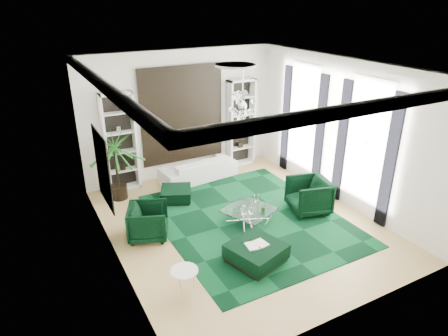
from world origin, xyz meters
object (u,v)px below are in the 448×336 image
sofa (198,169)px  ottoman_front (256,253)px  coffee_table (249,216)px  side_table (185,282)px  ottoman_side (176,194)px  palm (115,157)px  armchair_left (148,222)px  armchair_right (309,195)px

sofa → ottoman_front: sofa is taller
coffee_table → side_table: bearing=-146.3°
ottoman_side → palm: palm is taller
armchair_left → ottoman_front: 2.58m
coffee_table → ottoman_front: bearing=-116.3°
ottoman_side → side_table: (-1.25, -3.53, 0.07)m
armchair_right → side_table: armchair_right is taller
armchair_right → coffee_table: (-1.64, 0.23, -0.26)m
armchair_right → ottoman_front: 2.64m
sofa → coffee_table: (0.01, -2.92, -0.16)m
armchair_right → coffee_table: 1.68m
ottoman_side → side_table: bearing=-109.5°
armchair_right → sofa: bearing=-137.5°
armchair_left → armchair_right: bearing=-78.1°
ottoman_front → side_table: 1.70m
coffee_table → armchair_right: bearing=-7.8°
ottoman_side → ottoman_front: ottoman_front is taller
armchair_right → ottoman_front: size_ratio=0.96×
armchair_right → ottoman_side: size_ratio=1.23×
armchair_right → ottoman_side: armchair_right is taller
coffee_table → ottoman_side: (-1.14, 1.94, -0.01)m
sofa → armchair_left: 3.34m
armchair_right → side_table: bearing=-56.5°
ottoman_front → side_table: bearing=-174.0°
armchair_right → ottoman_side: 3.53m
sofa → ottoman_side: bearing=35.4°
side_table → ottoman_front: bearing=6.0°
sofa → armchair_left: size_ratio=2.63×
ottoman_front → palm: 4.68m
armchair_left → ottoman_front: (1.67, -1.97, -0.20)m
coffee_table → ottoman_front: size_ratio=1.05×
ottoman_front → coffee_table: bearing=63.7°
coffee_table → ottoman_side: 2.25m
palm → ottoman_front: bearing=-67.3°
armchair_left → coffee_table: 2.44m
sofa → side_table: 5.10m
sofa → side_table: sofa is taller
armchair_left → armchair_right: size_ratio=0.90×
ottoman_side → palm: size_ratio=0.33×
armchair_left → ottoman_side: (1.23, 1.39, -0.22)m
armchair_left → palm: size_ratio=0.36×
sofa → ottoman_front: (-0.69, -4.34, -0.14)m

